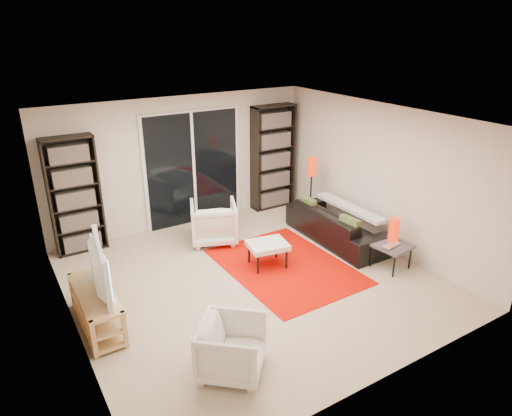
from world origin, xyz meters
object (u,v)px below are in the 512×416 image
object	(u,v)px
bookshelf_right	(273,157)
ottoman	(268,246)
floor_lamp	(312,174)
armchair_back	(214,222)
sofa	(337,224)
armchair_front	(232,348)
side_table	(392,247)
bookshelf_left	(75,196)
tv_stand	(96,308)

from	to	relation	value
bookshelf_right	ottoman	distance (m)	2.66
bookshelf_right	floor_lamp	size ratio (longest dim) A/B	1.67
armchair_back	ottoman	size ratio (longest dim) A/B	1.17
bookshelf_right	sofa	xyz separation A→B (m)	(0.06, -1.95, -0.75)
sofa	armchair_front	size ratio (longest dim) A/B	2.94
bookshelf_right	armchair_front	distance (m)	5.02
sofa	side_table	world-z (taller)	sofa
sofa	side_table	xyz separation A→B (m)	(0.07, -1.20, 0.06)
bookshelf_left	ottoman	size ratio (longest dim) A/B	2.89
bookshelf_right	side_table	world-z (taller)	bookshelf_right
bookshelf_right	sofa	distance (m)	2.09
ottoman	sofa	bearing A→B (deg)	5.55
tv_stand	armchair_front	distance (m)	1.92
bookshelf_left	armchair_back	size ratio (longest dim) A/B	2.46
bookshelf_right	armchair_back	distance (m)	2.11
armchair_front	bookshelf_left	bearing A→B (deg)	52.10
side_table	floor_lamp	xyz separation A→B (m)	(0.08, 2.15, 0.59)
armchair_back	bookshelf_right	bearing A→B (deg)	-131.62
bookshelf_right	ottoman	size ratio (longest dim) A/B	3.11
tv_stand	armchair_back	distance (m)	2.74
tv_stand	armchair_front	size ratio (longest dim) A/B	1.87
floor_lamp	ottoman	bearing A→B (deg)	-147.00
sofa	side_table	distance (m)	1.20
bookshelf_right	side_table	size ratio (longest dim) A/B	3.59
armchair_front	ottoman	size ratio (longest dim) A/B	1.02
bookshelf_right	bookshelf_left	bearing A→B (deg)	180.00
bookshelf_left	armchair_front	xyz separation A→B (m)	(0.76, -3.88, -0.66)
ottoman	floor_lamp	xyz separation A→B (m)	(1.69, 1.10, 0.60)
bookshelf_right	sofa	bearing A→B (deg)	-88.21
bookshelf_right	tv_stand	distance (m)	4.79
bookshelf_right	ottoman	world-z (taller)	bookshelf_right
bookshelf_left	armchair_back	xyz separation A→B (m)	(2.05, -0.86, -0.61)
bookshelf_right	floor_lamp	xyz separation A→B (m)	(0.21, -1.00, -0.10)
ottoman	floor_lamp	world-z (taller)	floor_lamp
tv_stand	sofa	size ratio (longest dim) A/B	0.63
bookshelf_left	sofa	bearing A→B (deg)	-26.50
sofa	bookshelf_left	bearing A→B (deg)	64.56
tv_stand	sofa	xyz separation A→B (m)	(4.20, 0.32, 0.03)
floor_lamp	armchair_back	bearing A→B (deg)	175.96
tv_stand	side_table	bearing A→B (deg)	-11.58
bookshelf_right	tv_stand	xyz separation A→B (m)	(-4.14, -2.27, -0.79)
tv_stand	floor_lamp	bearing A→B (deg)	16.28
bookshelf_right	tv_stand	size ratio (longest dim) A/B	1.63
floor_lamp	sofa	bearing A→B (deg)	-98.87
armchair_front	floor_lamp	world-z (taller)	floor_lamp
bookshelf_right	floor_lamp	world-z (taller)	bookshelf_right
armchair_front	floor_lamp	bearing A→B (deg)	-7.85
tv_stand	side_table	distance (m)	4.37
tv_stand	sofa	distance (m)	4.22
ottoman	side_table	size ratio (longest dim) A/B	1.15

